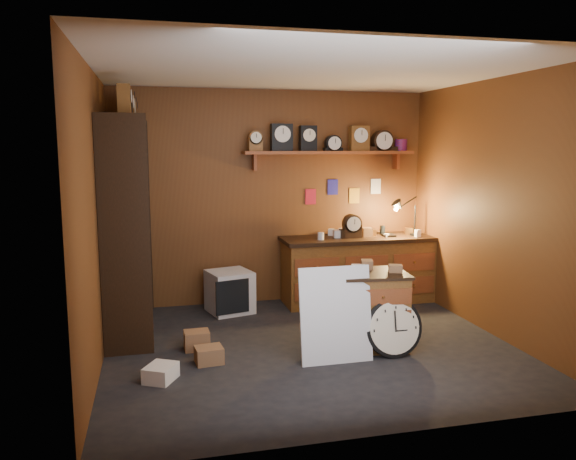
# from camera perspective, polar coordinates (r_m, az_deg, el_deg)

# --- Properties ---
(floor) EXTENTS (4.00, 4.00, 0.00)m
(floor) POSITION_cam_1_polar(r_m,az_deg,el_deg) (5.77, 2.30, -11.77)
(floor) COLOR black
(floor) RESTS_ON ground
(room_shell) EXTENTS (4.02, 3.62, 2.71)m
(room_shell) POSITION_cam_1_polar(r_m,az_deg,el_deg) (5.53, 2.55, 5.63)
(room_shell) COLOR brown
(room_shell) RESTS_ON ground
(shelving_unit) EXTENTS (0.47, 1.60, 2.58)m
(shelving_unit) POSITION_cam_1_polar(r_m,az_deg,el_deg) (6.23, -16.25, 1.31)
(shelving_unit) COLOR black
(shelving_unit) RESTS_ON ground
(workbench) EXTENTS (1.98, 0.66, 1.36)m
(workbench) POSITION_cam_1_polar(r_m,az_deg,el_deg) (7.30, 7.13, -3.62)
(workbench) COLOR brown
(workbench) RESTS_ON ground
(low_cabinet) EXTENTS (0.73, 0.63, 0.85)m
(low_cabinet) POSITION_cam_1_polar(r_m,az_deg,el_deg) (5.71, 8.54, -7.67)
(low_cabinet) COLOR brown
(low_cabinet) RESTS_ON ground
(big_round_clock) EXTENTS (0.57, 0.18, 0.57)m
(big_round_clock) POSITION_cam_1_polar(r_m,az_deg,el_deg) (5.53, 10.67, -9.74)
(big_round_clock) COLOR black
(big_round_clock) RESTS_ON ground
(white_panel) EXTENTS (0.69, 0.19, 0.91)m
(white_panel) POSITION_cam_1_polar(r_m,az_deg,el_deg) (5.44, 4.82, -13.06)
(white_panel) COLOR silver
(white_panel) RESTS_ON ground
(mini_fridge) EXTENTS (0.59, 0.61, 0.51)m
(mini_fridge) POSITION_cam_1_polar(r_m,az_deg,el_deg) (6.87, -5.94, -6.25)
(mini_fridge) COLOR silver
(mini_fridge) RESTS_ON ground
(floor_box_a) EXTENTS (0.27, 0.24, 0.15)m
(floor_box_a) POSITION_cam_1_polar(r_m,az_deg,el_deg) (5.39, -8.03, -12.46)
(floor_box_a) COLOR #8B5F3C
(floor_box_a) RESTS_ON ground
(floor_box_b) EXTENTS (0.33, 0.35, 0.14)m
(floor_box_b) POSITION_cam_1_polar(r_m,az_deg,el_deg) (5.09, -12.80, -13.97)
(floor_box_b) COLOR white
(floor_box_b) RESTS_ON ground
(floor_box_c) EXTENTS (0.25, 0.21, 0.18)m
(floor_box_c) POSITION_cam_1_polar(r_m,az_deg,el_deg) (5.74, -9.25, -10.99)
(floor_box_c) COLOR #8B5F3C
(floor_box_c) RESTS_ON ground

